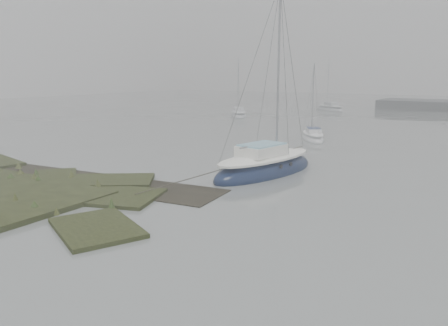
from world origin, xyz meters
TOP-DOWN VIEW (x-y plane):
  - ground at (0.00, 30.00)m, footprint 160.00×160.00m
  - sailboat_main at (1.50, 10.44)m, footprint 3.99×7.98m
  - sailboat_white at (-0.75, 23.52)m, footprint 3.77×4.79m
  - sailboat_far_a at (-15.74, 37.15)m, footprint 4.63×5.51m
  - sailboat_far_c at (-9.07, 52.29)m, footprint 5.76×4.75m

SIDE VIEW (x-z plane):
  - ground at x=0.00m, z-range 0.00..0.00m
  - sailboat_white at x=-0.75m, z-range -3.10..3.51m
  - sailboat_far_a at x=-15.74m, z-range -3.62..4.10m
  - sailboat_far_c at x=-9.07m, z-range -3.77..4.27m
  - sailboat_main at x=1.50m, z-range -5.05..5.72m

